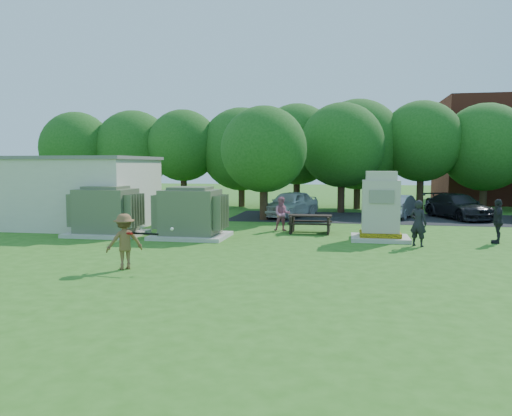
% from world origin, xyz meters
% --- Properties ---
extents(ground, '(120.00, 120.00, 0.00)m').
position_xyz_m(ground, '(0.00, 0.00, 0.00)').
color(ground, '#2D6619').
rests_on(ground, ground).
extents(service_building, '(10.00, 5.00, 3.20)m').
position_xyz_m(service_building, '(-11.00, 7.00, 1.60)').
color(service_building, beige).
rests_on(service_building, ground).
extents(service_building_roof, '(10.20, 5.20, 0.15)m').
position_xyz_m(service_building_roof, '(-11.00, 7.00, 3.27)').
color(service_building_roof, slate).
rests_on(service_building_roof, service_building).
extents(parking_strip, '(20.00, 6.00, 0.01)m').
position_xyz_m(parking_strip, '(7.00, 13.50, 0.01)').
color(parking_strip, '#232326').
rests_on(parking_strip, ground).
extents(transformer_left, '(3.00, 2.40, 2.07)m').
position_xyz_m(transformer_left, '(-6.50, 4.50, 0.97)').
color(transformer_left, beige).
rests_on(transformer_left, ground).
extents(transformer_right, '(3.00, 2.40, 2.07)m').
position_xyz_m(transformer_right, '(-2.80, 4.50, 0.97)').
color(transformer_right, beige).
rests_on(transformer_right, ground).
extents(generator_cabinet, '(2.23, 1.82, 2.71)m').
position_xyz_m(generator_cabinet, '(4.74, 5.24, 1.19)').
color(generator_cabinet, beige).
rests_on(generator_cabinet, ground).
extents(picnic_table, '(1.84, 1.38, 0.79)m').
position_xyz_m(picnic_table, '(1.87, 6.82, 0.49)').
color(picnic_table, black).
rests_on(picnic_table, ground).
extents(batter, '(1.17, 1.09, 1.58)m').
position_xyz_m(batter, '(-2.72, -1.72, 0.79)').
color(batter, brown).
rests_on(batter, ground).
extents(person_by_generator, '(0.74, 0.66, 1.69)m').
position_xyz_m(person_by_generator, '(6.00, 3.95, 0.85)').
color(person_by_generator, black).
rests_on(person_by_generator, ground).
extents(person_at_picnic, '(0.83, 0.69, 1.53)m').
position_xyz_m(person_at_picnic, '(0.58, 7.24, 0.76)').
color(person_at_picnic, '#C76988').
rests_on(person_at_picnic, ground).
extents(person_walking_right, '(0.64, 1.06, 1.68)m').
position_xyz_m(person_walking_right, '(9.05, 5.25, 0.84)').
color(person_walking_right, '#232328').
rests_on(person_walking_right, ground).
extents(car_white, '(3.27, 4.73, 1.49)m').
position_xyz_m(car_white, '(0.23, 13.16, 0.75)').
color(car_white, silver).
rests_on(car_white, ground).
extents(car_silver_a, '(2.69, 4.13, 1.28)m').
position_xyz_m(car_silver_a, '(6.30, 14.06, 0.64)').
color(car_silver_a, '#B4B5B9').
rests_on(car_silver_a, ground).
extents(car_dark, '(3.56, 5.06, 1.36)m').
position_xyz_m(car_dark, '(9.39, 14.07, 0.68)').
color(car_dark, black).
rests_on(car_dark, ground).
extents(batting_equipment, '(1.34, 0.37, 0.20)m').
position_xyz_m(batting_equipment, '(-2.06, -1.74, 1.06)').
color(batting_equipment, black).
rests_on(batting_equipment, ground).
extents(tree_row, '(41.30, 13.30, 7.30)m').
position_xyz_m(tree_row, '(1.75, 18.50, 4.15)').
color(tree_row, '#47301E').
rests_on(tree_row, ground).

